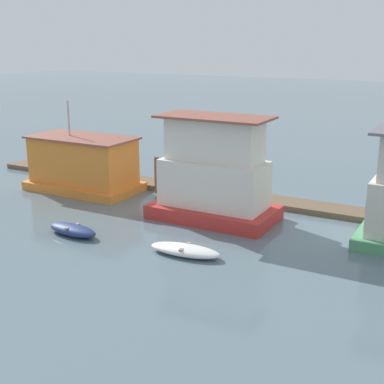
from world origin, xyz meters
The scene contains 7 objects.
ground_plane centered at (0.00, 0.00, 0.00)m, with size 200.00×200.00×0.00m, color slate.
dock_walkway centered at (0.00, 3.29, 0.15)m, with size 33.80×1.79×0.30m, color brown.
houseboat_orange centered at (-8.34, 0.58, 1.58)m, with size 6.78×3.65×5.37m.
houseboat_red centered at (0.97, -0.49, 2.23)m, with size 6.28×3.50×5.26m.
dinghy_navy centered at (-3.72, -5.84, 0.25)m, with size 2.80×1.21×0.51m.
dinghy_white centered at (2.08, -5.40, 0.22)m, with size 3.27×1.39×0.43m.
mooring_post_far_left centered at (-4.11, 2.14, 1.10)m, with size 0.28×0.28×2.19m, color brown.
Camera 1 is at (12.49, -23.77, 8.84)m, focal length 50.00 mm.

